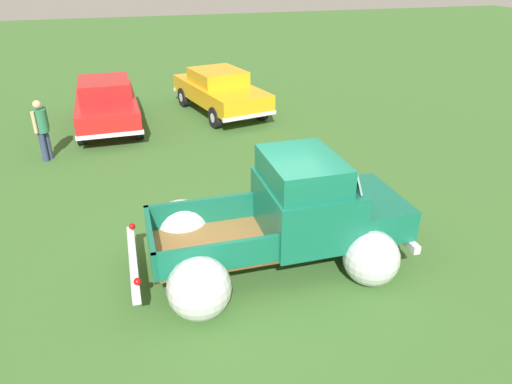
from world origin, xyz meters
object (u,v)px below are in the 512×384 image
at_px(vintage_pickup_truck, 291,222).
at_px(show_car_1, 220,90).
at_px(show_car_0, 106,102).
at_px(spectator_0, 42,127).

distance_m(vintage_pickup_truck, show_car_1, 8.92).
xyz_separation_m(show_car_0, spectator_0, (-1.60, -2.42, 0.12)).
height_order(show_car_0, show_car_1, same).
relative_size(vintage_pickup_truck, spectator_0, 2.92).
bearing_deg(show_car_0, spectator_0, -34.17).
xyz_separation_m(show_car_0, show_car_1, (3.68, 0.37, -0.00)).
height_order(vintage_pickup_truck, show_car_1, vintage_pickup_truck).
height_order(vintage_pickup_truck, show_car_0, vintage_pickup_truck).
bearing_deg(show_car_1, vintage_pickup_truck, -17.31).
bearing_deg(vintage_pickup_truck, show_car_0, 109.47).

